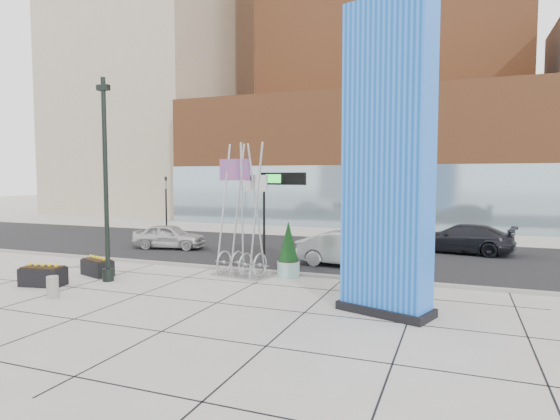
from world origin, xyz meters
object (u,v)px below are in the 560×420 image
(overhead_street_sign, at_px, (280,187))
(blue_pylon, at_px, (388,165))
(public_art_sculpture, at_px, (242,242))
(car_white_west, at_px, (169,237))
(concrete_bollard, at_px, (53,287))
(car_silver_mid, at_px, (349,250))
(lamp_post, at_px, (106,199))

(overhead_street_sign, bearing_deg, blue_pylon, -31.61)
(public_art_sculpture, relative_size, car_white_west, 1.34)
(car_white_west, bearing_deg, concrete_bollard, -176.13)
(public_art_sculpture, xyz_separation_m, car_silver_mid, (3.64, 3.59, -0.66))
(lamp_post, bearing_deg, car_white_west, 107.88)
(blue_pylon, xyz_separation_m, lamp_post, (-10.81, 0.48, -1.22))
(overhead_street_sign, bearing_deg, car_white_west, 159.91)
(blue_pylon, relative_size, concrete_bollard, 12.37)
(blue_pylon, distance_m, car_white_west, 16.19)
(public_art_sculpture, height_order, overhead_street_sign, public_art_sculpture)
(lamp_post, height_order, overhead_street_sign, lamp_post)
(lamp_post, bearing_deg, concrete_bollard, -88.69)
(blue_pylon, relative_size, car_white_west, 2.26)
(concrete_bollard, height_order, overhead_street_sign, overhead_street_sign)
(overhead_street_sign, height_order, car_silver_mid, overhead_street_sign)
(lamp_post, height_order, car_white_west, lamp_post)
(lamp_post, relative_size, overhead_street_sign, 1.85)
(blue_pylon, bearing_deg, overhead_street_sign, 160.55)
(public_art_sculpture, bearing_deg, blue_pylon, -17.49)
(public_art_sculpture, xyz_separation_m, overhead_street_sign, (1.37, 0.80, 2.22))
(blue_pylon, xyz_separation_m, car_white_west, (-13.35, 8.36, -3.75))
(lamp_post, bearing_deg, public_art_sculpture, 30.65)
(public_art_sculpture, distance_m, concrete_bollard, 7.11)
(car_white_west, bearing_deg, public_art_sculpture, -136.15)
(overhead_street_sign, xyz_separation_m, car_white_west, (-8.45, 4.39, -2.97))
(car_white_west, bearing_deg, lamp_post, -172.03)
(lamp_post, xyz_separation_m, public_art_sculpture, (4.54, 2.69, -1.79))
(blue_pylon, xyz_separation_m, car_silver_mid, (-2.64, 6.76, -3.66))
(public_art_sculpture, relative_size, car_silver_mid, 1.16)
(public_art_sculpture, bearing_deg, car_white_west, 153.06)
(overhead_street_sign, relative_size, car_silver_mid, 0.90)
(overhead_street_sign, distance_m, car_silver_mid, 4.61)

